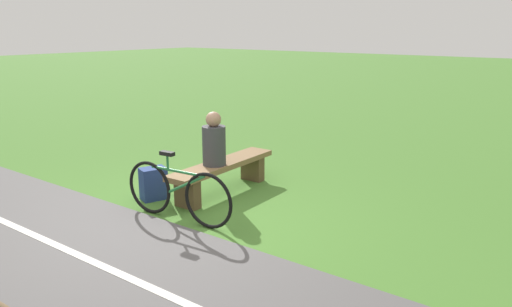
{
  "coord_description": "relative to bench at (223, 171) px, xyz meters",
  "views": [
    {
      "loc": [
        3.87,
        4.29,
        2.42
      ],
      "look_at": [
        -0.76,
        0.75,
        0.9
      ],
      "focal_mm": 34.04,
      "sensor_mm": 36.0,
      "label": 1
    }
  ],
  "objects": [
    {
      "name": "ground_plane",
      "position": [
        1.35,
        0.33,
        -0.34
      ],
      "size": [
        80.0,
        80.0,
        0.0
      ],
      "primitive_type": "plane",
      "color": "#477A2D"
    },
    {
      "name": "backpack",
      "position": [
        0.83,
        -0.61,
        -0.11
      ],
      "size": [
        0.42,
        0.37,
        0.47
      ],
      "rotation": [
        0.0,
        0.0,
        2.78
      ],
      "color": "navy",
      "rests_on": "ground_plane"
    },
    {
      "name": "bicycle",
      "position": [
        1.18,
        0.27,
        0.04
      ],
      "size": [
        0.21,
        1.69,
        0.9
      ],
      "rotation": [
        0.0,
        0.0,
        1.67
      ],
      "color": "black",
      "rests_on": "ground_plane"
    },
    {
      "name": "bench",
      "position": [
        0.0,
        0.0,
        0.0
      ],
      "size": [
        2.06,
        0.48,
        0.48
      ],
      "rotation": [
        0.0,
        0.0,
        0.03
      ],
      "color": "brown",
      "rests_on": "ground_plane"
    },
    {
      "name": "person_seated",
      "position": [
        0.18,
        0.01,
        0.48
      ],
      "size": [
        0.35,
        0.35,
        0.78
      ],
      "rotation": [
        0.0,
        0.0,
        0.03
      ],
      "color": "#38383D",
      "rests_on": "bench"
    }
  ]
}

